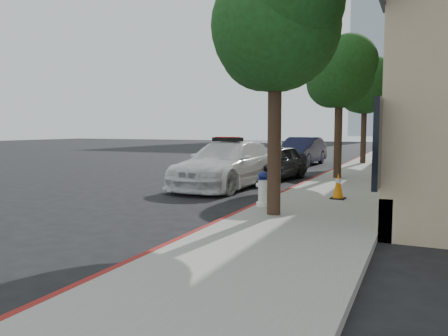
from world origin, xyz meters
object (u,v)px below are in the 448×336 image
at_px(parked_car_mid, 273,162).
at_px(parked_car_far, 302,151).
at_px(police_car, 228,164).
at_px(fire_hydrant, 263,189).
at_px(traffic_cone, 338,186).

bearing_deg(parked_car_mid, parked_car_far, 103.64).
distance_m(police_car, fire_hydrant, 4.72).
distance_m(parked_car_far, traffic_cone, 12.90).
height_order(parked_car_mid, traffic_cone, parked_car_mid).
bearing_deg(fire_hydrant, police_car, 128.54).
bearing_deg(traffic_cone, parked_car_mid, 126.03).
xyz_separation_m(parked_car_far, traffic_cone, (4.14, -12.22, -0.28)).
bearing_deg(fire_hydrant, parked_car_mid, 109.98).
xyz_separation_m(police_car, traffic_cone, (4.16, -1.96, -0.31)).
xyz_separation_m(fire_hydrant, traffic_cone, (1.48, 1.92, -0.07)).
relative_size(parked_car_mid, fire_hydrant, 4.84).
relative_size(fire_hydrant, traffic_cone, 1.21).
bearing_deg(parked_car_mid, police_car, -98.31).
distance_m(police_car, parked_car_mid, 2.80).
distance_m(parked_car_mid, parked_car_far, 7.61).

